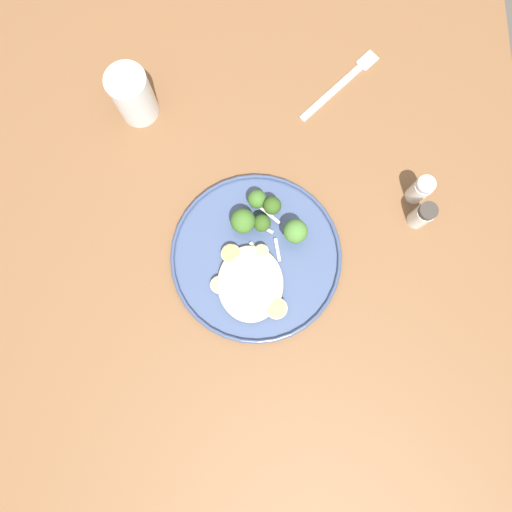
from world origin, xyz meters
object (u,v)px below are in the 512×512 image
at_px(broccoli_floret_beside_noodles, 295,229).
at_px(pepper_shaker, 422,215).
at_px(broccoli_floret_tall_stalk, 272,206).
at_px(dinner_plate, 256,257).
at_px(seared_scallop_front_small, 251,283).
at_px(seared_scallop_right_edge, 254,268).
at_px(dinner_fork, 342,84).
at_px(seared_scallop_half_hidden, 231,254).
at_px(salt_shaker, 420,190).
at_px(water_glass, 134,97).
at_px(seared_scallop_center_golden, 219,285).
at_px(broccoli_floret_right_tilted, 257,200).
at_px(seared_scallop_tilted_round, 276,308).
at_px(broccoli_floret_small_sprig, 262,223).
at_px(seared_scallop_on_noodles, 257,300).
at_px(broccoli_floret_near_rim, 242,221).
at_px(seared_scallop_rear_pale, 261,252).

distance_m(broccoli_floret_beside_noodles, pepper_shaker, 0.22).
xyz_separation_m(broccoli_floret_beside_noodles, broccoli_floret_tall_stalk, (-0.04, -0.04, -0.01)).
xyz_separation_m(dinner_plate, seared_scallop_front_small, (0.05, -0.01, 0.01)).
relative_size(seared_scallop_right_edge, dinner_fork, 0.23).
distance_m(seared_scallop_half_hidden, salt_shaker, 0.34).
bearing_deg(dinner_plate, water_glass, -143.70).
height_order(seared_scallop_right_edge, water_glass, water_glass).
xyz_separation_m(seared_scallop_center_golden, dinner_fork, (-0.36, 0.23, -0.02)).
bearing_deg(seared_scallop_half_hidden, broccoli_floret_right_tilted, 152.86).
bearing_deg(seared_scallop_tilted_round, seared_scallop_right_edge, -153.44).
bearing_deg(broccoli_floret_small_sprig, seared_scallop_tilted_round, 8.18).
bearing_deg(seared_scallop_tilted_round, seared_scallop_on_noodles, -114.94).
bearing_deg(dinner_plate, broccoli_floret_near_rim, -158.78).
distance_m(seared_scallop_rear_pale, broccoli_floret_near_rim, 0.06).
height_order(seared_scallop_half_hidden, broccoli_floret_right_tilted, broccoli_floret_right_tilted).
bearing_deg(seared_scallop_tilted_round, broccoli_floret_right_tilted, -171.44).
relative_size(seared_scallop_half_hidden, seared_scallop_rear_pale, 1.38).
bearing_deg(broccoli_floret_right_tilted, pepper_shaker, 83.23).
xyz_separation_m(seared_scallop_tilted_round, pepper_shaker, (-0.15, 0.25, 0.01)).
height_order(seared_scallop_center_golden, seared_scallop_tilted_round, seared_scallop_tilted_round).
xyz_separation_m(seared_scallop_right_edge, broccoli_floret_small_sprig, (-0.07, 0.01, 0.02)).
height_order(seared_scallop_on_noodles, broccoli_floret_beside_noodles, broccoli_floret_beside_noodles).
xyz_separation_m(seared_scallop_tilted_round, broccoli_floret_beside_noodles, (-0.13, 0.03, 0.03)).
bearing_deg(broccoli_floret_right_tilted, broccoli_floret_small_sprig, 9.84).
height_order(dinner_plate, broccoli_floret_beside_noodles, broccoli_floret_beside_noodles).
bearing_deg(seared_scallop_half_hidden, broccoli_floret_small_sprig, 132.05).
bearing_deg(broccoli_floret_small_sprig, seared_scallop_center_golden, -36.86).
bearing_deg(pepper_shaker, salt_shaker, 180.00).
xyz_separation_m(broccoli_floret_small_sprig, pepper_shaker, (-0.01, 0.27, -0.01)).
bearing_deg(broccoli_floret_near_rim, broccoli_floret_beside_noodles, 78.54).
xyz_separation_m(seared_scallop_half_hidden, broccoli_floret_near_rim, (-0.05, 0.02, 0.02)).
height_order(broccoli_floret_beside_noodles, water_glass, water_glass).
xyz_separation_m(broccoli_floret_near_rim, water_glass, (-0.22, -0.18, 0.00)).
height_order(seared_scallop_center_golden, pepper_shaker, pepper_shaker).
bearing_deg(pepper_shaker, broccoli_floret_tall_stalk, -94.29).
relative_size(seared_scallop_tilted_round, dinner_fork, 0.24).
height_order(seared_scallop_tilted_round, broccoli_floret_tall_stalk, broccoli_floret_tall_stalk).
bearing_deg(salt_shaker, seared_scallop_half_hidden, -72.61).
bearing_deg(seared_scallop_on_noodles, dinner_fork, 157.28).
height_order(broccoli_floret_tall_stalk, pepper_shaker, pepper_shaker).
bearing_deg(broccoli_floret_beside_noodles, dinner_fork, 160.55).
relative_size(seared_scallop_rear_pale, broccoli_floret_near_rim, 0.43).
distance_m(broccoli_floret_beside_noodles, broccoli_floret_near_rim, 0.09).
distance_m(dinner_plate, seared_scallop_right_edge, 0.02).
relative_size(seared_scallop_half_hidden, broccoli_floret_right_tilted, 0.71).
distance_m(seared_scallop_on_noodles, water_glass, 0.40).
bearing_deg(seared_scallop_tilted_round, dinner_plate, -160.51).
distance_m(dinner_plate, seared_scallop_front_small, 0.05).
distance_m(seared_scallop_right_edge, broccoli_floret_tall_stalk, 0.11).
bearing_deg(water_glass, seared_scallop_rear_pale, 38.20).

